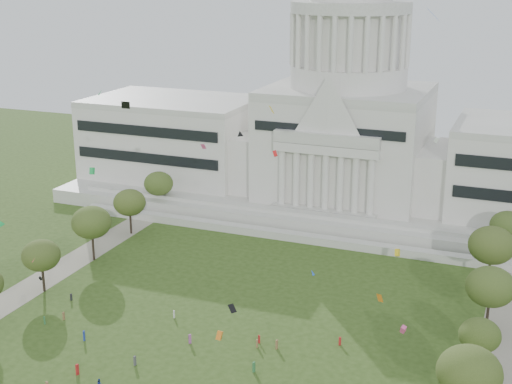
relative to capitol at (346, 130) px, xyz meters
name	(u,v)px	position (x,y,z in m)	size (l,w,h in m)	color
capitol	(346,130)	(0.00, 0.00, 0.00)	(160.00, 64.50, 91.30)	#B9B7AC
path_left	(17,296)	(-48.00, -83.59, -22.28)	(8.00, 160.00, 0.04)	gray
row_tree_r_2	(469,373)	(44.17, -96.15, -12.64)	(9.55, 9.55, 13.58)	black
row_tree_l_3	(41,255)	(-44.09, -79.67, -14.09)	(8.12, 8.12, 11.55)	black
row_tree_r_3	(480,335)	(44.40, -79.10, -15.21)	(7.01, 7.01, 9.98)	black
row_tree_l_4	(91,222)	(-44.08, -61.17, -12.90)	(9.29, 9.29, 13.21)	black
row_tree_r_4	(490,287)	(44.76, -63.55, -13.01)	(9.19, 9.19, 13.06)	black
row_tree_l_5	(130,203)	(-45.22, -42.58, -13.88)	(8.33, 8.33, 11.85)	black
row_tree_r_5	(492,245)	(43.49, -43.40, -12.37)	(9.82, 9.82, 13.96)	black
row_tree_l_6	(159,184)	(-46.87, -24.45, -14.02)	(8.19, 8.19, 11.64)	black
row_tree_r_6	(508,226)	(45.96, -25.46, -13.79)	(8.42, 8.42, 11.97)	black
person_8	(99,383)	(-12.41, -106.70, -21.44)	(0.83, 0.51, 1.71)	navy
distant_crowd	(119,362)	(-12.98, -99.86, -21.41)	(57.13, 39.91, 1.95)	#26262B
kite_swarm	(157,257)	(-0.91, -106.07, 2.43)	(86.58, 111.95, 59.72)	white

